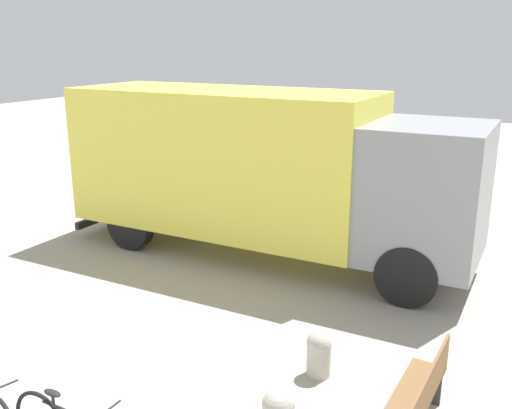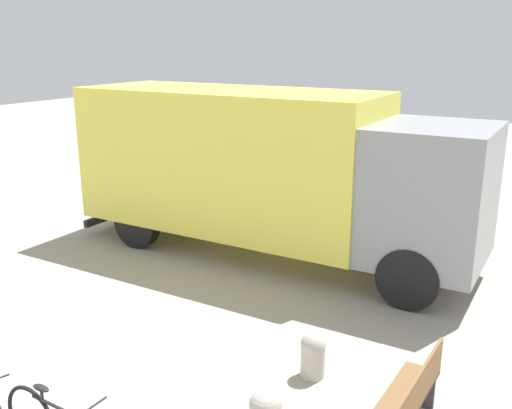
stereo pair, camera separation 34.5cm
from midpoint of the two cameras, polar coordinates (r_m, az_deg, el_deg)
delivery_truck at (r=11.21m, az=1.91°, el=3.86°), size 8.19×2.44×3.27m
park_bench at (r=6.51m, az=16.23°, el=-18.91°), size 0.44×1.82×0.93m
bollard_far_bench at (r=7.59m, az=7.06°, el=-14.58°), size 0.33×0.33×0.62m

